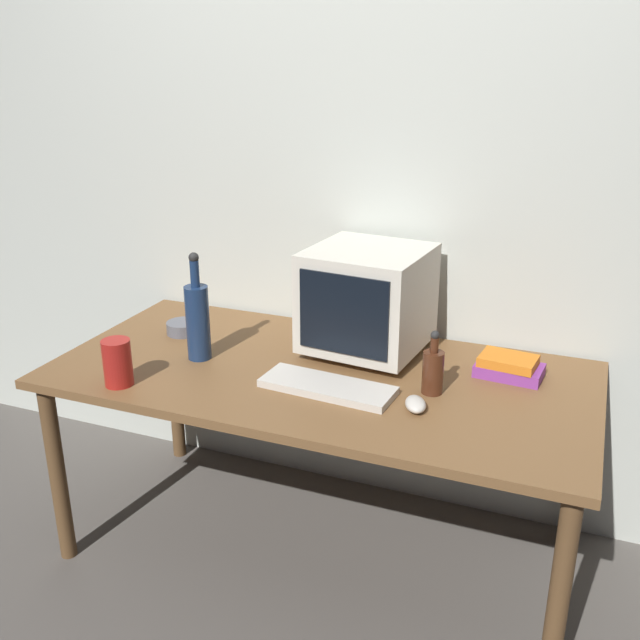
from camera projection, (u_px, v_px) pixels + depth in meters
The scene contains 11 objects.
ground_plane at pixel (320, 547), 2.61m from camera, with size 6.00×6.00×0.00m, color #56514C.
back_wall at pixel (370, 182), 2.59m from camera, with size 4.00×0.08×2.50m, color beige.
desk at pixel (320, 390), 2.39m from camera, with size 1.77×0.86×0.71m.
crt_monitor at pixel (367, 300), 2.45m from camera, with size 0.42×0.42×0.37m.
keyboard at pixel (328, 387), 2.22m from camera, with size 0.42×0.15×0.02m, color beige.
computer_mouse at pixel (415, 404), 2.10m from camera, with size 0.06×0.10×0.04m, color beige.
bottle_tall at pixel (198, 319), 2.42m from camera, with size 0.08×0.08×0.37m.
bottle_short at pixel (433, 370), 2.19m from camera, with size 0.07×0.07×0.20m.
book_stack at pixel (509, 367), 2.32m from camera, with size 0.22×0.15×0.07m.
cd_spindle at pixel (183, 328), 2.67m from camera, with size 0.12×0.12×0.04m, color #595B66.
metal_canister at pixel (117, 363), 2.24m from camera, with size 0.09×0.09×0.15m, color #A51E19.
Camera 1 is at (0.80, -2.00, 1.70)m, focal length 40.28 mm.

